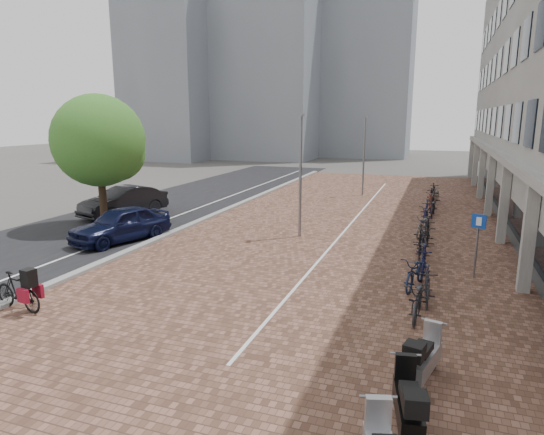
{
  "coord_description": "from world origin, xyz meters",
  "views": [
    {
      "loc": [
        6.13,
        -11.27,
        5.2
      ],
      "look_at": [
        0.0,
        6.0,
        1.3
      ],
      "focal_mm": 31.0,
      "sensor_mm": 36.0,
      "label": 1
    }
  ],
  "objects_px": {
    "hero_bike": "(18,291)",
    "car_navy": "(121,224)",
    "parking_sign": "(477,237)",
    "scooter_mid": "(408,402)",
    "scooter_front": "(424,357)",
    "car_dark": "(124,201)"
  },
  "relations": [
    {
      "from": "car_dark",
      "to": "parking_sign",
      "type": "bearing_deg",
      "value": 1.94
    },
    {
      "from": "car_dark",
      "to": "scooter_front",
      "type": "distance_m",
      "value": 19.72
    },
    {
      "from": "hero_bike",
      "to": "scooter_front",
      "type": "relative_size",
      "value": 1.11
    },
    {
      "from": "car_dark",
      "to": "scooter_mid",
      "type": "xyz_separation_m",
      "value": [
        15.65,
        -13.44,
        -0.21
      ]
    },
    {
      "from": "hero_bike",
      "to": "scooter_front",
      "type": "distance_m",
      "value": 10.62
    },
    {
      "from": "car_navy",
      "to": "scooter_mid",
      "type": "xyz_separation_m",
      "value": [
        12.43,
        -8.93,
        -0.17
      ]
    },
    {
      "from": "scooter_front",
      "to": "parking_sign",
      "type": "distance_m",
      "value": 7.27
    },
    {
      "from": "scooter_mid",
      "to": "parking_sign",
      "type": "height_order",
      "value": "parking_sign"
    },
    {
      "from": "scooter_front",
      "to": "scooter_mid",
      "type": "distance_m",
      "value": 1.7
    },
    {
      "from": "car_navy",
      "to": "car_dark",
      "type": "xyz_separation_m",
      "value": [
        -3.21,
        4.51,
        0.04
      ]
    },
    {
      "from": "scooter_front",
      "to": "car_dark",
      "type": "bearing_deg",
      "value": 157.7
    },
    {
      "from": "hero_bike",
      "to": "scooter_mid",
      "type": "xyz_separation_m",
      "value": [
        10.43,
        -1.79,
        0.02
      ]
    },
    {
      "from": "scooter_front",
      "to": "scooter_mid",
      "type": "xyz_separation_m",
      "value": [
        -0.18,
        -1.68,
        0.01
      ]
    },
    {
      "from": "parking_sign",
      "to": "hero_bike",
      "type": "bearing_deg",
      "value": -127.75
    },
    {
      "from": "hero_bike",
      "to": "scooter_mid",
      "type": "distance_m",
      "value": 10.58
    },
    {
      "from": "scooter_mid",
      "to": "parking_sign",
      "type": "relative_size",
      "value": 0.78
    },
    {
      "from": "scooter_front",
      "to": "parking_sign",
      "type": "xyz_separation_m",
      "value": [
        1.36,
        7.09,
        0.86
      ]
    },
    {
      "from": "hero_bike",
      "to": "car_navy",
      "type": "bearing_deg",
      "value": 23.9
    },
    {
      "from": "car_navy",
      "to": "parking_sign",
      "type": "distance_m",
      "value": 13.99
    },
    {
      "from": "parking_sign",
      "to": "car_navy",
      "type": "bearing_deg",
      "value": -158.63
    },
    {
      "from": "scooter_mid",
      "to": "hero_bike",
      "type": "bearing_deg",
      "value": 160.0
    },
    {
      "from": "car_navy",
      "to": "hero_bike",
      "type": "distance_m",
      "value": 7.42
    }
  ]
}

